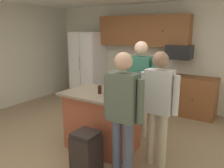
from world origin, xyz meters
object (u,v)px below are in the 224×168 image
(microwave_over_range, at_px, (179,52))
(kitchen_island, at_px, (102,120))
(person_host_foreground, at_px, (140,83))
(glass_stout_tall, at_px, (123,91))
(tumbler_amber, at_px, (113,86))
(person_guest_right, at_px, (123,109))
(glass_short_whisky, at_px, (100,90))
(person_elder_center, at_px, (158,102))
(refrigerator, at_px, (88,65))
(trash_bin, at_px, (86,153))

(microwave_over_range, distance_m, kitchen_island, 2.63)
(microwave_over_range, relative_size, person_host_foreground, 0.32)
(kitchen_island, xyz_separation_m, glass_stout_tall, (0.34, 0.07, 0.54))
(microwave_over_range, relative_size, tumbler_amber, 3.38)
(person_host_foreground, bearing_deg, tumbler_amber, 2.61)
(person_guest_right, distance_m, tumbler_amber, 0.93)
(person_guest_right, bearing_deg, glass_short_whisky, 3.33)
(person_host_foreground, relative_size, glass_short_whisky, 13.59)
(person_host_foreground, bearing_deg, person_elder_center, 65.06)
(person_host_foreground, bearing_deg, glass_short_whisky, 1.58)
(kitchen_island, distance_m, glass_stout_tall, 0.64)
(person_guest_right, bearing_deg, refrigerator, -7.84)
(person_elder_center, bearing_deg, microwave_over_range, -79.80)
(kitchen_island, distance_m, person_guest_right, 1.01)
(microwave_over_range, xyz_separation_m, tumbler_amber, (-0.40, -2.23, -0.40))
(person_elder_center, distance_m, person_host_foreground, 0.97)
(refrigerator, xyz_separation_m, person_elder_center, (3.06, -2.27, 0.03))
(tumbler_amber, relative_size, trash_bin, 0.27)
(refrigerator, distance_m, glass_short_whisky, 3.15)
(microwave_over_range, bearing_deg, person_elder_center, -79.05)
(kitchen_island, relative_size, glass_stout_tall, 9.94)
(person_elder_center, distance_m, person_guest_right, 0.61)
(trash_bin, bearing_deg, microwave_over_range, 84.99)
(microwave_over_range, bearing_deg, person_host_foreground, -96.07)
(kitchen_island, distance_m, glass_short_whisky, 0.55)
(person_guest_right, distance_m, trash_bin, 0.85)
(microwave_over_range, height_order, person_elder_center, person_elder_center)
(kitchen_island, relative_size, tumbler_amber, 7.40)
(trash_bin, bearing_deg, person_guest_right, 20.49)
(person_elder_center, relative_size, tumbler_amber, 10.15)
(tumbler_amber, bearing_deg, person_elder_center, -10.33)
(person_host_foreground, xyz_separation_m, glass_short_whisky, (-0.32, -0.80, 0.00))
(person_elder_center, distance_m, glass_stout_tall, 0.63)
(refrigerator, relative_size, trash_bin, 3.10)
(person_elder_center, xyz_separation_m, trash_bin, (-0.74, -0.73, -0.67))
(person_elder_center, relative_size, glass_stout_tall, 13.64)
(person_elder_center, distance_m, tumbler_amber, 0.88)
(person_elder_center, bearing_deg, trash_bin, 43.88)
(kitchen_island, distance_m, person_elder_center, 1.08)
(microwave_over_range, height_order, glass_short_whisky, microwave_over_range)
(glass_stout_tall, bearing_deg, refrigerator, 137.84)
(refrigerator, height_order, person_guest_right, refrigerator)
(trash_bin, bearing_deg, refrigerator, 127.82)
(refrigerator, relative_size, person_host_foreground, 1.07)
(refrigerator, bearing_deg, person_elder_center, -36.56)
(kitchen_island, bearing_deg, person_host_foreground, 66.33)
(refrigerator, height_order, trash_bin, refrigerator)
(person_guest_right, bearing_deg, person_elder_center, -78.05)
(kitchen_island, xyz_separation_m, person_elder_center, (0.96, 0.01, 0.48))
(refrigerator, distance_m, person_elder_center, 3.81)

